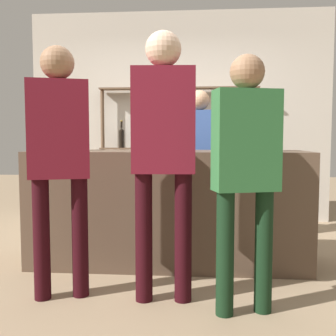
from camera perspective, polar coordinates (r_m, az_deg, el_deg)
The scene contains 14 objects.
ground_plane at distance 3.63m, azimuth 0.00°, elevation -13.60°, with size 16.00×16.00×0.00m, color #9E8466.
bar_counter at distance 3.51m, azimuth 0.00°, elevation -5.75°, with size 2.41×0.67×1.01m, color brown.
back_wall at distance 5.39m, azimuth 1.61°, elevation 7.36°, with size 4.01×0.12×2.80m, color beige.
back_shelf at distance 5.21m, azimuth 1.33°, elevation 4.97°, with size 2.09×0.18×1.78m.
counter_bottle_0 at distance 3.57m, azimuth 14.89°, elevation 4.52°, with size 0.07×0.07×0.33m.
counter_bottle_1 at distance 3.31m, azimuth 0.55°, elevation 4.49°, with size 0.08×0.08×0.32m.
counter_bottle_2 at distance 3.47m, azimuth 14.45°, elevation 4.68°, with size 0.07×0.07×0.36m.
wine_glass at distance 3.46m, azimuth -1.55°, elevation 4.67°, with size 0.08×0.08×0.18m.
ice_bucket at distance 3.72m, azimuth -14.96°, elevation 4.28°, with size 0.21×0.21×0.23m.
cork_jar at distance 3.38m, azimuth 9.96°, elevation 3.59°, with size 0.13×0.13×0.14m.
customer_right at distance 2.50m, azimuth 11.24°, elevation 0.80°, with size 0.44×0.28×1.63m.
server_behind_counter at distance 4.20m, azimuth 4.55°, elevation 2.05°, with size 0.48×0.32×1.62m.
customer_left at distance 2.80m, azimuth -15.52°, elevation 2.62°, with size 0.44×0.29×1.74m.
customer_center at distance 2.64m, azimuth -0.67°, elevation 3.83°, with size 0.43×0.24×1.83m.
Camera 1 is at (0.27, -3.44, 1.12)m, focal length 42.00 mm.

